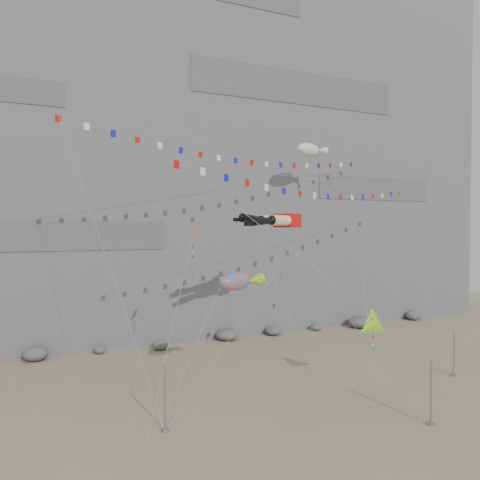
{
  "coord_description": "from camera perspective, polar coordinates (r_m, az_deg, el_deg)",
  "views": [
    {
      "loc": [
        -20.31,
        -31.82,
        12.92
      ],
      "look_at": [
        -1.97,
        9.0,
        11.65
      ],
      "focal_mm": 35.0,
      "sensor_mm": 36.0,
      "label": 1
    }
  ],
  "objects": [
    {
      "name": "talus_boulders",
      "position": [
        54.29,
        -1.6,
        -11.49
      ],
      "size": [
        60.0,
        3.0,
        1.2
      ],
      "primitive_type": null,
      "color": "slate",
      "rests_on": "ground"
    },
    {
      "name": "flag_banner_upper",
      "position": [
        47.18,
        0.46,
        11.52
      ],
      "size": [
        34.97,
        19.96,
        27.93
      ],
      "color": "red",
      "rests_on": "ground"
    },
    {
      "name": "fish_windsock",
      "position": [
        34.16,
        -0.56,
        -5.06
      ],
      "size": [
        8.53,
        3.9,
        11.23
      ],
      "color": "#FC4D0C",
      "rests_on": "ground"
    },
    {
      "name": "small_kite_c",
      "position": [
        40.38,
        5.21,
        -4.57
      ],
      "size": [
        1.24,
        11.5,
        13.82
      ],
      "color": "green",
      "rests_on": "ground"
    },
    {
      "name": "anchor_pole_right",
      "position": [
        45.46,
        24.62,
        -12.56
      ],
      "size": [
        0.12,
        0.12,
        3.78
      ],
      "primitive_type": "cylinder",
      "color": "gray",
      "rests_on": "ground"
    },
    {
      "name": "flag_banner_lower",
      "position": [
        43.92,
        9.92,
        7.19
      ],
      "size": [
        31.73,
        14.12,
        20.43
      ],
      "color": "red",
      "rests_on": "ground"
    },
    {
      "name": "legs_kite",
      "position": [
        40.78,
        4.13,
        2.39
      ],
      "size": [
        8.39,
        13.92,
        18.55
      ],
      "rotation": [
        0.0,
        0.0,
        0.38
      ],
      "color": "red",
      "rests_on": "ground"
    },
    {
      "name": "ground",
      "position": [
        39.9,
        8.28,
        -17.28
      ],
      "size": [
        120.0,
        120.0,
        0.0
      ],
      "primitive_type": "plane",
      "color": "gray",
      "rests_on": "ground"
    },
    {
      "name": "delta_kite",
      "position": [
        37.44,
        15.96,
        -9.89
      ],
      "size": [
        2.52,
        5.57,
        7.76
      ],
      "color": "yellow",
      "rests_on": "ground"
    },
    {
      "name": "cliff",
      "position": [
        68.06,
        -6.58,
        11.84
      ],
      "size": [
        80.0,
        28.0,
        50.0
      ],
      "primitive_type": "cube",
      "color": "slate",
      "rests_on": "ground"
    },
    {
      "name": "small_kite_a",
      "position": [
        44.69,
        -1.21,
        7.79
      ],
      "size": [
        2.04,
        15.76,
        23.84
      ],
      "color": "#FF5515",
      "rests_on": "ground"
    },
    {
      "name": "harlequin_kite",
      "position": [
        36.09,
        -5.77,
        0.41
      ],
      "size": [
        6.26,
        7.94,
        14.95
      ],
      "color": "red",
      "rests_on": "ground"
    },
    {
      "name": "blimp_windsock",
      "position": [
        53.52,
        8.37,
        10.82
      ],
      "size": [
        7.67,
        16.64,
        26.84
      ],
      "color": "beige",
      "rests_on": "ground"
    },
    {
      "name": "small_kite_b",
      "position": [
        44.94,
        14.37,
        -0.9
      ],
      "size": [
        6.86,
        10.68,
        16.37
      ],
      "color": "purple",
      "rests_on": "ground"
    },
    {
      "name": "anchor_pole_center",
      "position": [
        34.32,
        22.26,
        -16.82
      ],
      "size": [
        0.12,
        0.12,
        4.26
      ],
      "primitive_type": "cylinder",
      "color": "gray",
      "rests_on": "ground"
    },
    {
      "name": "anchor_pole_left",
      "position": [
        31.43,
        -9.13,
        -18.53
      ],
      "size": [
        0.12,
        0.12,
        4.2
      ],
      "primitive_type": "cylinder",
      "color": "gray",
      "rests_on": "ground"
    }
  ]
}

